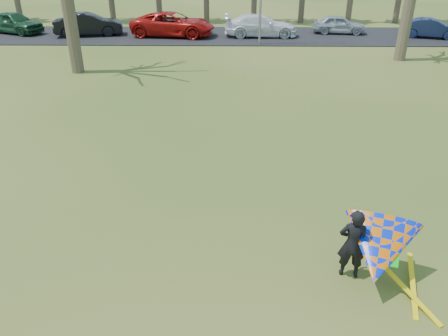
{
  "coord_description": "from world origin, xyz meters",
  "views": [
    {
      "loc": [
        0.18,
        -7.82,
        6.23
      ],
      "look_at": [
        0.0,
        2.0,
        1.1
      ],
      "focal_mm": 35.0,
      "sensor_mm": 36.0,
      "label": 1
    }
  ],
  "objects_px": {
    "car_1": "(88,24)",
    "kite_flyer": "(377,249)",
    "car_2": "(173,24)",
    "car_4": "(339,24)",
    "car_3": "(261,26)",
    "car_0": "(14,22)",
    "car_5": "(431,28)"
  },
  "relations": [
    {
      "from": "car_1",
      "to": "kite_flyer",
      "type": "xyz_separation_m",
      "value": [
        13.28,
        -25.63,
        -0.01
      ]
    },
    {
      "from": "car_2",
      "to": "car_4",
      "type": "relative_size",
      "value": 1.56
    },
    {
      "from": "car_4",
      "to": "car_2",
      "type": "bearing_deg",
      "value": 102.44
    },
    {
      "from": "car_3",
      "to": "car_4",
      "type": "height_order",
      "value": "car_3"
    },
    {
      "from": "kite_flyer",
      "to": "car_4",
      "type": "bearing_deg",
      "value": 79.36
    },
    {
      "from": "car_0",
      "to": "kite_flyer",
      "type": "xyz_separation_m",
      "value": [
        19.03,
        -26.41,
        0.01
      ]
    },
    {
      "from": "car_0",
      "to": "car_3",
      "type": "relative_size",
      "value": 0.87
    },
    {
      "from": "car_2",
      "to": "kite_flyer",
      "type": "distance_m",
      "value": 26.56
    },
    {
      "from": "car_5",
      "to": "kite_flyer",
      "type": "distance_m",
      "value": 27.63
    },
    {
      "from": "car_3",
      "to": "car_2",
      "type": "bearing_deg",
      "value": 88.77
    },
    {
      "from": "car_4",
      "to": "kite_flyer",
      "type": "distance_m",
      "value": 27.23
    },
    {
      "from": "car_0",
      "to": "car_3",
      "type": "distance_m",
      "value": 18.22
    },
    {
      "from": "car_1",
      "to": "kite_flyer",
      "type": "distance_m",
      "value": 28.86
    },
    {
      "from": "car_0",
      "to": "car_2",
      "type": "bearing_deg",
      "value": -69.54
    },
    {
      "from": "car_1",
      "to": "car_2",
      "type": "xyz_separation_m",
      "value": [
        6.13,
        -0.05,
        0.04
      ]
    },
    {
      "from": "car_4",
      "to": "car_5",
      "type": "relative_size",
      "value": 0.96
    },
    {
      "from": "car_1",
      "to": "kite_flyer",
      "type": "height_order",
      "value": "kite_flyer"
    },
    {
      "from": "car_1",
      "to": "car_4",
      "type": "bearing_deg",
      "value": -98.86
    },
    {
      "from": "car_0",
      "to": "car_5",
      "type": "distance_m",
      "value": 30.24
    },
    {
      "from": "car_2",
      "to": "car_3",
      "type": "height_order",
      "value": "car_2"
    },
    {
      "from": "car_3",
      "to": "car_5",
      "type": "xyz_separation_m",
      "value": [
        12.02,
        -0.24,
        -0.1
      ]
    },
    {
      "from": "car_3",
      "to": "car_4",
      "type": "distance_m",
      "value": 5.99
    },
    {
      "from": "car_1",
      "to": "car_4",
      "type": "relative_size",
      "value": 1.25
    },
    {
      "from": "kite_flyer",
      "to": "car_2",
      "type": "bearing_deg",
      "value": 105.62
    },
    {
      "from": "car_3",
      "to": "car_1",
      "type": "bearing_deg",
      "value": 88.82
    },
    {
      "from": "car_3",
      "to": "car_5",
      "type": "height_order",
      "value": "car_3"
    },
    {
      "from": "car_5",
      "to": "car_0",
      "type": "bearing_deg",
      "value": 105.15
    },
    {
      "from": "car_4",
      "to": "car_3",
      "type": "bearing_deg",
      "value": 108.93
    },
    {
      "from": "car_0",
      "to": "car_5",
      "type": "bearing_deg",
      "value": -67.69
    },
    {
      "from": "car_0",
      "to": "car_4",
      "type": "distance_m",
      "value": 24.06
    },
    {
      "from": "car_1",
      "to": "car_4",
      "type": "distance_m",
      "value": 18.34
    },
    {
      "from": "car_3",
      "to": "car_5",
      "type": "relative_size",
      "value": 1.3
    }
  ]
}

